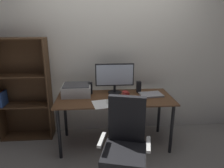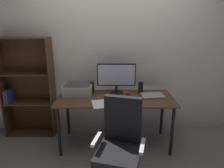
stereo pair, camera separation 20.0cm
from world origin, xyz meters
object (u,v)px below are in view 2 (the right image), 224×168
desk (115,103)px  speaker_left (92,88)px  printer (78,89)px  mouse (135,101)px  office_chair (120,149)px  speaker_right (140,87)px  coffee_mug (125,95)px  laptop (152,96)px  bookshelf (28,88)px  monitor (116,76)px  keyboard (116,101)px

desk → speaker_left: (-0.35, 0.19, 0.17)m
desk → printer: printer is taller
mouse → office_chair: 0.74m
speaker_right → printer: 0.92m
speaker_left → coffee_mug: bearing=-25.2°
coffee_mug → laptop: coffee_mug is taller
mouse → laptop: mouse is taller
mouse → bookshelf: bearing=175.0°
monitor → speaker_right: 0.40m
desk → printer: 0.58m
speaker_left → bookshelf: size_ratio=0.11×
coffee_mug → mouse: bearing=-48.2°
monitor → printer: (-0.56, -0.06, -0.17)m
coffee_mug → laptop: (0.39, 0.08, -0.04)m
desk → speaker_right: 0.46m
monitor → speaker_right: (0.36, -0.01, -0.17)m
laptop → desk: bearing=178.9°
monitor → coffee_mug: size_ratio=5.54×
speaker_left → monitor: bearing=1.2°
laptop → speaker_left: bearing=164.4°
laptop → printer: printer is taller
speaker_right → printer: bearing=-176.9°
keyboard → speaker_right: speaker_right is taller
desk → bookshelf: 1.41m
keyboard → coffee_mug: (0.13, 0.13, 0.04)m
keyboard → printer: (-0.56, 0.31, 0.07)m
printer → office_chair: 1.17m
speaker_left → printer: (-0.19, -0.05, -0.00)m
coffee_mug → office_chair: office_chair is taller
desk → speaker_right: bearing=27.0°
keyboard → speaker_left: 0.52m
mouse → speaker_right: bearing=84.8°
mouse → speaker_left: 0.71m
laptop → printer: (-1.07, 0.09, 0.07)m
coffee_mug → speaker_left: 0.54m
laptop → printer: size_ratio=0.80×
mouse → coffee_mug: size_ratio=0.94×
speaker_left → office_chair: bearing=-69.2°
coffee_mug → laptop: size_ratio=0.32×
coffee_mug → laptop: bearing=12.4°
laptop → office_chair: office_chair is taller
laptop → bookshelf: (-1.89, 0.30, 0.02)m
speaker_left → bookshelf: 1.03m
monitor → office_chair: size_ratio=0.56×
coffee_mug → speaker_left: (-0.49, 0.23, 0.04)m
laptop → speaker_left: 0.89m
mouse → office_chair: office_chair is taller
coffee_mug → office_chair: size_ratio=0.10×
monitor → keyboard: (0.00, -0.37, -0.25)m
mouse → coffee_mug: bearing=144.4°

